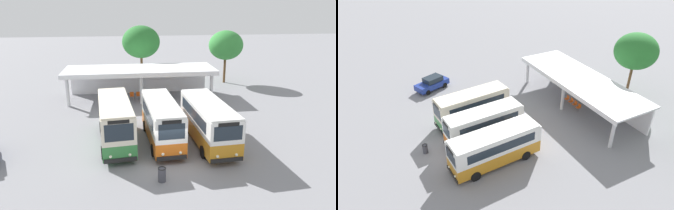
% 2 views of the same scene
% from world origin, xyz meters
% --- Properties ---
extents(ground_plane, '(180.00, 180.00, 0.00)m').
position_xyz_m(ground_plane, '(0.00, 0.00, 0.00)').
color(ground_plane, gray).
extents(city_bus_nearest_orange, '(2.99, 7.94, 3.38)m').
position_xyz_m(city_bus_nearest_orange, '(-3.49, 3.78, 1.86)').
color(city_bus_nearest_orange, black).
rests_on(city_bus_nearest_orange, ground).
extents(city_bus_second_in_row, '(2.60, 7.74, 3.24)m').
position_xyz_m(city_bus_second_in_row, '(-0.03, 3.59, 1.79)').
color(city_bus_second_in_row, black).
rests_on(city_bus_second_in_row, ground).
extents(city_bus_middle_cream, '(2.84, 8.21, 3.19)m').
position_xyz_m(city_bus_middle_cream, '(3.42, 3.07, 1.77)').
color(city_bus_middle_cream, black).
rests_on(city_bus_middle_cream, ground).
extents(terminal_canopy, '(16.44, 5.49, 3.40)m').
position_xyz_m(terminal_canopy, '(-1.07, 16.41, 2.65)').
color(terminal_canopy, silver).
rests_on(terminal_canopy, ground).
extents(waiting_chair_end_by_column, '(0.45, 0.45, 0.86)m').
position_xyz_m(waiting_chair_end_by_column, '(-2.08, 15.06, 0.52)').
color(waiting_chair_end_by_column, slate).
rests_on(waiting_chair_end_by_column, ground).
extents(waiting_chair_second_from_end, '(0.45, 0.45, 0.86)m').
position_xyz_m(waiting_chair_second_from_end, '(-1.37, 15.09, 0.52)').
color(waiting_chair_second_from_end, slate).
rests_on(waiting_chair_second_from_end, ground).
extents(waiting_chair_middle_seat, '(0.45, 0.45, 0.86)m').
position_xyz_m(waiting_chair_middle_seat, '(-0.66, 15.07, 0.52)').
color(waiting_chair_middle_seat, slate).
rests_on(waiting_chair_middle_seat, ground).
extents(waiting_chair_fourth_seat, '(0.45, 0.45, 0.86)m').
position_xyz_m(waiting_chair_fourth_seat, '(0.06, 15.01, 0.52)').
color(waiting_chair_fourth_seat, slate).
rests_on(waiting_chair_fourth_seat, ground).
extents(roadside_tree_behind_canopy, '(4.94, 4.94, 7.54)m').
position_xyz_m(roadside_tree_behind_canopy, '(-0.56, 23.06, 5.43)').
color(roadside_tree_behind_canopy, brown).
rests_on(roadside_tree_behind_canopy, ground).
extents(roadside_tree_east_of_canopy, '(4.48, 4.48, 6.92)m').
position_xyz_m(roadside_tree_east_of_canopy, '(10.48, 21.63, 5.00)').
color(roadside_tree_east_of_canopy, brown).
rests_on(roadside_tree_east_of_canopy, ground).
extents(litter_bin_apron, '(0.49, 0.49, 0.90)m').
position_xyz_m(litter_bin_apron, '(-0.65, -2.06, 0.46)').
color(litter_bin_apron, '#3F3F47').
rests_on(litter_bin_apron, ground).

